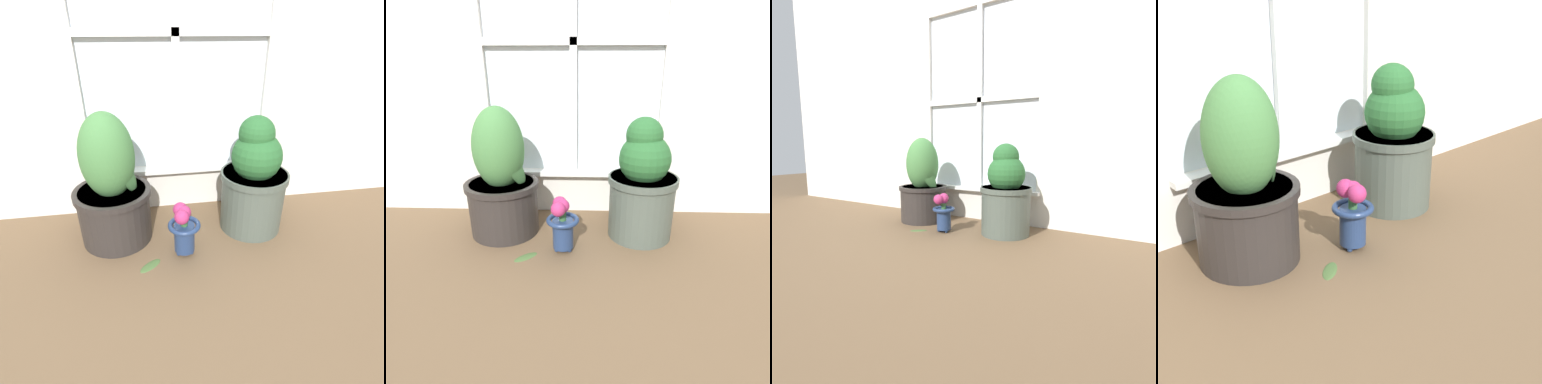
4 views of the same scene
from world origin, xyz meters
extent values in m
plane|color=brown|center=(0.00, 0.00, 0.00)|extent=(10.00, 10.00, 0.00)
cube|color=silver|center=(0.00, 0.56, 0.12)|extent=(0.88, 0.05, 0.25)
cube|color=white|center=(0.00, 0.57, 0.89)|extent=(0.88, 0.02, 1.28)
cube|color=white|center=(0.00, 0.55, 0.89)|extent=(0.04, 0.02, 1.28)
cube|color=white|center=(0.00, 0.55, 0.89)|extent=(0.88, 0.02, 0.04)
cube|color=white|center=(0.00, 0.52, 0.23)|extent=(0.94, 0.06, 0.02)
cylinder|color=#2D2826|center=(-0.33, 0.29, 0.13)|extent=(0.33, 0.33, 0.26)
cylinder|color=#2D2826|center=(-0.33, 0.29, 0.25)|extent=(0.35, 0.35, 0.03)
cylinder|color=#38281E|center=(-0.33, 0.29, 0.26)|extent=(0.30, 0.30, 0.01)
ellipsoid|color=#477F42|center=(-0.33, 0.29, 0.42)|extent=(0.24, 0.24, 0.38)
ellipsoid|color=#477F42|center=(-0.26, 0.25, 0.35)|extent=(0.11, 0.18, 0.24)
cylinder|color=#4C564C|center=(0.33, 0.27, 0.15)|extent=(0.30, 0.30, 0.30)
cylinder|color=#4C564C|center=(0.33, 0.27, 0.29)|extent=(0.32, 0.32, 0.03)
cylinder|color=#38281E|center=(0.33, 0.27, 0.30)|extent=(0.28, 0.28, 0.01)
sphere|color=#28602D|center=(0.33, 0.27, 0.38)|extent=(0.23, 0.23, 0.23)
sphere|color=#28602D|center=(0.33, 0.28, 0.49)|extent=(0.16, 0.16, 0.16)
ellipsoid|color=#28602D|center=(0.26, 0.27, 0.37)|extent=(0.04, 0.12, 0.15)
sphere|color=navy|center=(-0.03, 0.15, 0.01)|extent=(0.02, 0.02, 0.02)
sphere|color=navy|center=(-0.06, 0.10, 0.01)|extent=(0.02, 0.02, 0.02)
sphere|color=navy|center=(0.00, 0.10, 0.01)|extent=(0.02, 0.02, 0.02)
cylinder|color=navy|center=(-0.03, 0.12, 0.08)|extent=(0.09, 0.09, 0.13)
torus|color=navy|center=(-0.03, 0.12, 0.15)|extent=(0.14, 0.14, 0.02)
cylinder|color=#386633|center=(-0.03, 0.12, 0.19)|extent=(0.03, 0.03, 0.07)
sphere|color=#B22D66|center=(-0.03, 0.12, 0.22)|extent=(0.06, 0.06, 0.06)
sphere|color=#B22D66|center=(-0.04, 0.14, 0.22)|extent=(0.06, 0.06, 0.06)
sphere|color=#B22D66|center=(-0.04, 0.08, 0.22)|extent=(0.06, 0.06, 0.06)
ellipsoid|color=#476633|center=(-0.19, 0.05, 0.00)|extent=(0.11, 0.10, 0.01)
camera|label=1|loc=(-0.17, -0.94, 0.91)|focal=28.00mm
camera|label=2|loc=(0.08, -1.04, 0.75)|focal=28.00mm
camera|label=3|loc=(1.05, -1.44, 0.55)|focal=28.00mm
camera|label=4|loc=(-1.13, -1.08, 0.91)|focal=50.00mm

